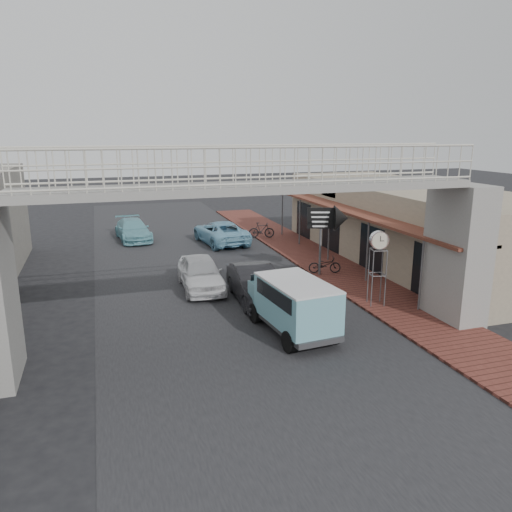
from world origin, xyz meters
TOP-DOWN VIEW (x-y plane):
  - ground at (0.00, 0.00)m, footprint 120.00×120.00m
  - road_strip at (0.00, 0.00)m, footprint 10.00×60.00m
  - sidewalk at (6.50, 3.00)m, footprint 3.00×40.00m
  - shophouse_row at (10.97, 4.00)m, footprint 7.20×18.00m
  - footbridge at (0.00, -4.00)m, footprint 16.40×2.40m
  - white_hatchback at (-0.50, 2.40)m, footprint 1.88×4.35m
  - dark_sedan at (1.28, 0.07)m, footprint 1.78×4.52m
  - angkot_curb at (2.50, 11.04)m, footprint 2.88×5.28m
  - angkot_far at (-2.58, 13.71)m, footprint 2.27×4.69m
  - angkot_van at (1.51, -3.52)m, footprint 2.14×4.10m
  - motorcycle_near at (5.64, 2.74)m, footprint 1.64×0.94m
  - motorcycle_far at (5.30, 11.47)m, footprint 1.70×0.92m
  - street_clock at (5.65, -1.95)m, footprint 0.76×0.68m
  - arrow_sign at (6.07, 2.31)m, footprint 2.02×1.35m

SIDE VIEW (x-z plane):
  - ground at x=0.00m, z-range 0.00..0.00m
  - road_strip at x=0.00m, z-range 0.00..0.01m
  - sidewalk at x=6.50m, z-range 0.00..0.10m
  - motorcycle_near at x=5.64m, z-range 0.10..0.92m
  - motorcycle_far at x=5.30m, z-range 0.10..1.08m
  - angkot_far at x=-2.58m, z-range 0.00..1.32m
  - angkot_curb at x=2.50m, z-range 0.00..1.40m
  - white_hatchback at x=-0.50m, z-range 0.00..1.46m
  - dark_sedan at x=1.28m, z-range 0.00..1.47m
  - angkot_van at x=1.51m, z-range 0.26..2.20m
  - shophouse_row at x=10.97m, z-range 0.01..4.01m
  - street_clock at x=5.65m, z-range 1.08..4.04m
  - arrow_sign at x=6.07m, z-range 1.13..4.46m
  - footbridge at x=0.00m, z-range 0.01..6.35m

